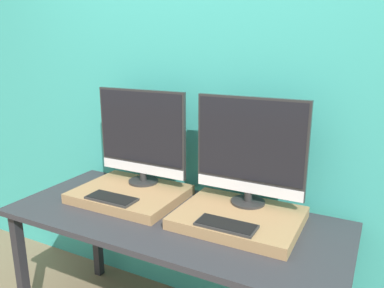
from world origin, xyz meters
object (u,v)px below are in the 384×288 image
(monitor_left, at_px, (142,135))
(keyboard_left, at_px, (112,198))
(monitor_right, at_px, (250,149))
(keyboard_right, at_px, (226,225))

(monitor_left, distance_m, keyboard_left, 0.41)
(monitor_right, bearing_deg, keyboard_left, -155.96)
(monitor_right, xyz_separation_m, keyboard_right, (0.00, -0.29, -0.28))
(monitor_left, distance_m, keyboard_right, 0.77)
(keyboard_left, relative_size, monitor_right, 0.48)
(monitor_right, bearing_deg, monitor_left, 180.00)
(monitor_left, xyz_separation_m, keyboard_right, (0.65, -0.29, -0.28))
(monitor_left, height_order, keyboard_left, monitor_left)
(keyboard_left, bearing_deg, monitor_left, 90.00)
(keyboard_left, bearing_deg, keyboard_right, 0.00)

